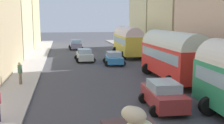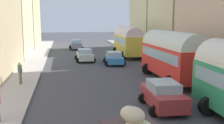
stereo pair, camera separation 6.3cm
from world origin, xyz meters
name	(u,v)px [view 2 (the right image)]	position (x,y,z in m)	size (l,w,h in m)	color
ground_plane	(102,67)	(0.00, 27.00, 0.00)	(154.00, 154.00, 0.00)	#434349
sidewalk_left	(30,69)	(-7.25, 27.00, 0.07)	(2.50, 70.00, 0.14)	#AFA8A4
sidewalk_right	(167,65)	(7.25, 27.00, 0.07)	(2.50, 70.00, 0.14)	gray
building_left_3	(8,8)	(-11.09, 38.46, 6.48)	(5.18, 11.60, 12.96)	beige
building_left_4	(26,19)	(-10.52, 52.18, 4.98)	(4.44, 14.10, 9.92)	#D5C187
building_right_3	(173,18)	(10.51, 33.67, 5.13)	(4.03, 9.30, 10.26)	beige
building_right_4	(152,15)	(11.13, 44.07, 5.66)	(5.25, 10.41, 11.32)	beige
parked_bus_1	(172,54)	(4.83, 20.12, 2.22)	(3.43, 8.54, 4.06)	red
parked_bus_2	(128,40)	(4.70, 34.93, 2.22)	(3.39, 9.05, 4.00)	gold
car_0	(85,55)	(-1.39, 31.53, 0.76)	(2.35, 3.98, 1.49)	silver
car_1	(76,45)	(-1.77, 44.77, 0.81)	(2.34, 4.37, 1.59)	slate
car_3	(163,95)	(1.51, 13.37, 0.80)	(2.38, 3.84, 1.58)	#A83231
car_4	(114,58)	(1.60, 28.53, 0.73)	(2.43, 3.71, 1.45)	#3488CD
pedestrian_2	(20,72)	(-7.18, 20.36, 1.06)	(0.46, 0.46, 1.84)	#746852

